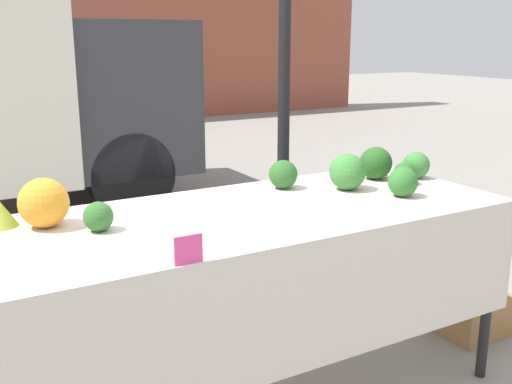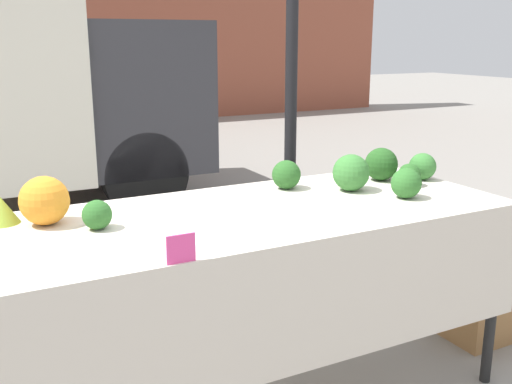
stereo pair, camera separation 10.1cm
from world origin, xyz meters
name	(u,v)px [view 2 (the right image)]	position (x,y,z in m)	size (l,w,h in m)	color
building_facade	(4,1)	(0.00, 9.78, 2.26)	(16.00, 0.60, 4.52)	brown
tent_pole	(291,123)	(0.63, 0.79, 1.15)	(0.07, 0.07, 2.30)	black
market_table	(264,238)	(0.00, -0.07, 0.81)	(2.24, 0.91, 0.91)	beige
orange_cauliflower	(44,201)	(-0.84, 0.20, 1.01)	(0.20, 0.20, 0.20)	orange
romanesco_head	(1,210)	(-0.99, 0.30, 0.97)	(0.14, 0.14, 0.11)	#93B238
broccoli_head_0	(97,215)	(-0.67, 0.05, 0.97)	(0.12, 0.12, 0.12)	#2D6628
broccoli_head_1	(409,175)	(0.88, 0.03, 0.97)	(0.11, 0.11, 0.11)	#285B23
broccoli_head_2	(286,175)	(0.30, 0.26, 0.99)	(0.14, 0.14, 0.14)	#285B23
broccoli_head_3	(381,164)	(0.83, 0.20, 1.00)	(0.17, 0.17, 0.17)	#23511E
broccoli_head_4	(406,183)	(0.71, -0.14, 0.98)	(0.14, 0.14, 0.14)	#2D6628
broccoli_head_5	(351,173)	(0.56, 0.09, 1.00)	(0.18, 0.18, 0.18)	#387533
broccoli_head_6	(422,166)	(1.03, 0.11, 0.98)	(0.14, 0.14, 0.14)	#387533
price_sign	(181,249)	(-0.51, -0.44, 0.96)	(0.10, 0.01, 0.10)	#EF4793
produce_crate	(479,317)	(1.38, -0.05, 0.12)	(0.36, 0.31, 0.24)	#9E7042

